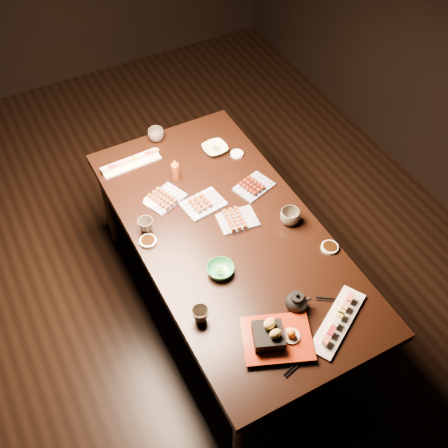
% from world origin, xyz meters
% --- Properties ---
extents(ground, '(5.00, 5.00, 0.00)m').
position_xyz_m(ground, '(0.00, 0.00, 0.00)').
color(ground, black).
rests_on(ground, ground).
extents(dining_table, '(0.92, 1.81, 0.75)m').
position_xyz_m(dining_table, '(0.21, -0.30, 0.38)').
color(dining_table, black).
rests_on(dining_table, ground).
extents(sushi_platter_near, '(0.39, 0.29, 0.05)m').
position_xyz_m(sushi_platter_near, '(0.39, -0.99, 0.77)').
color(sushi_platter_near, white).
rests_on(sushi_platter_near, dining_table).
extents(sushi_platter_far, '(0.34, 0.11, 0.04)m').
position_xyz_m(sushi_platter_far, '(-0.03, 0.41, 0.77)').
color(sushi_platter_far, white).
rests_on(sushi_platter_far, dining_table).
extents(yakitori_plate_center, '(0.23, 0.18, 0.05)m').
position_xyz_m(yakitori_plate_center, '(0.19, -0.07, 0.78)').
color(yakitori_plate_center, '#828EB6').
rests_on(yakitori_plate_center, dining_table).
extents(yakitori_plate_right, '(0.21, 0.17, 0.05)m').
position_xyz_m(yakitori_plate_right, '(0.29, -0.25, 0.78)').
color(yakitori_plate_right, '#828EB6').
rests_on(yakitori_plate_right, dining_table).
extents(yakitori_plate_left, '(0.24, 0.21, 0.05)m').
position_xyz_m(yakitori_plate_left, '(0.02, 0.06, 0.78)').
color(yakitori_plate_left, '#828EB6').
rests_on(yakitori_plate_left, dining_table).
extents(tsukune_plate, '(0.23, 0.19, 0.05)m').
position_xyz_m(tsukune_plate, '(0.49, -0.08, 0.77)').
color(tsukune_plate, '#828EB6').
rests_on(tsukune_plate, dining_table).
extents(edamame_bowl_green, '(0.15, 0.15, 0.04)m').
position_xyz_m(edamame_bowl_green, '(0.06, -0.50, 0.77)').
color(edamame_bowl_green, '#2F8F57').
rests_on(edamame_bowl_green, dining_table).
extents(edamame_bowl_cream, '(0.14, 0.14, 0.03)m').
position_xyz_m(edamame_bowl_cream, '(0.44, 0.28, 0.77)').
color(edamame_bowl_cream, beige).
rests_on(edamame_bowl_cream, dining_table).
extents(tempura_tray, '(0.37, 0.34, 0.11)m').
position_xyz_m(tempura_tray, '(0.11, -0.94, 0.81)').
color(tempura_tray, black).
rests_on(tempura_tray, dining_table).
extents(teacup_near_left, '(0.09, 0.09, 0.07)m').
position_xyz_m(teacup_near_left, '(-0.14, -0.69, 0.79)').
color(teacup_near_left, '#4B4339').
rests_on(teacup_near_left, dining_table).
extents(teacup_mid_right, '(0.13, 0.13, 0.08)m').
position_xyz_m(teacup_mid_right, '(0.52, -0.38, 0.79)').
color(teacup_mid_right, '#4B4339').
rests_on(teacup_mid_right, dining_table).
extents(teacup_far_left, '(0.09, 0.09, 0.07)m').
position_xyz_m(teacup_far_left, '(-0.15, -0.09, 0.79)').
color(teacup_far_left, '#4B4339').
rests_on(teacup_far_left, dining_table).
extents(teacup_far_right, '(0.11, 0.11, 0.07)m').
position_xyz_m(teacup_far_right, '(0.18, 0.54, 0.79)').
color(teacup_far_right, '#4B4339').
rests_on(teacup_far_right, dining_table).
extents(teapot, '(0.16, 0.16, 0.10)m').
position_xyz_m(teapot, '(0.27, -0.83, 0.80)').
color(teapot, black).
rests_on(teapot, dining_table).
extents(condiment_bottle, '(0.05, 0.05, 0.13)m').
position_xyz_m(condiment_bottle, '(0.14, 0.19, 0.82)').
color(condiment_bottle, maroon).
rests_on(condiment_bottle, dining_table).
extents(sauce_dish_west, '(0.10, 0.10, 0.02)m').
position_xyz_m(sauce_dish_west, '(-0.17, -0.16, 0.76)').
color(sauce_dish_west, white).
rests_on(sauce_dish_west, dining_table).
extents(sauce_dish_east, '(0.08, 0.08, 0.01)m').
position_xyz_m(sauce_dish_east, '(0.53, 0.20, 0.76)').
color(sauce_dish_east, white).
rests_on(sauce_dish_east, dining_table).
extents(sauce_dish_se, '(0.11, 0.11, 0.02)m').
position_xyz_m(sauce_dish_se, '(0.61, -0.62, 0.76)').
color(sauce_dish_se, white).
rests_on(sauce_dish_se, dining_table).
extents(sauce_dish_nw, '(0.09, 0.09, 0.02)m').
position_xyz_m(sauce_dish_nw, '(-0.05, 0.08, 0.76)').
color(sauce_dish_nw, white).
rests_on(sauce_dish_nw, dining_table).
extents(chopsticks_near, '(0.24, 0.08, 0.01)m').
position_xyz_m(chopsticks_near, '(0.16, -1.07, 0.75)').
color(chopsticks_near, black).
rests_on(chopsticks_near, dining_table).
extents(chopsticks_se, '(0.19, 0.14, 0.01)m').
position_xyz_m(chopsticks_se, '(0.47, -0.90, 0.75)').
color(chopsticks_se, black).
rests_on(chopsticks_se, dining_table).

